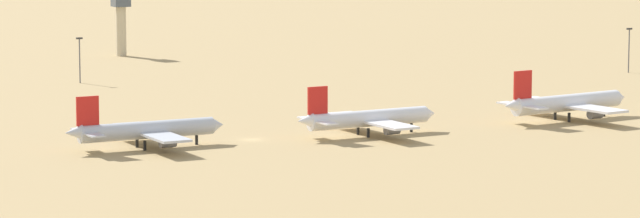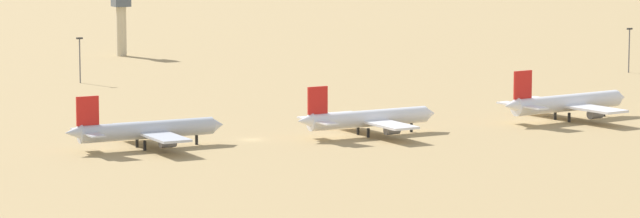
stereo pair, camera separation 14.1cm
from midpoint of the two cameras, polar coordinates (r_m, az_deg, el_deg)
ground at (r=352.34m, az=-2.40°, el=-1.07°), size 4000.00×4000.00×0.00m
parked_jet_red_3 at (r=341.35m, az=-6.09°, el=-0.74°), size 35.14×29.45×11.63m
parked_jet_red_4 at (r=357.20m, az=1.64°, el=-0.34°), size 34.90×29.35×11.53m
parked_jet_red_5 at (r=385.01m, az=8.52°, el=0.20°), size 37.74×32.09×12.48m
control_tower at (r=533.57m, az=-6.93°, el=3.16°), size 5.20×5.20×20.50m
light_pole_west at (r=459.86m, az=-8.35°, el=1.83°), size 1.80×0.50×12.72m
light_pole_mid at (r=489.69m, az=10.67°, el=2.15°), size 1.80×0.50×13.16m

